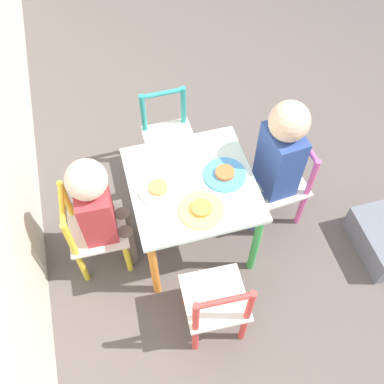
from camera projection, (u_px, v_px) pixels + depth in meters
The scene contains 12 objects.
ground_plane at pixel (192, 237), 2.33m from camera, with size 6.00×6.00×0.00m, color #5B514C.
kids_table at pixel (192, 193), 2.00m from camera, with size 0.54×0.54×0.48m.
chair_pink at pixel (281, 183), 2.22m from camera, with size 0.28×0.28×0.51m.
chair_yellow at pixel (93, 231), 2.06m from camera, with size 0.27×0.27×0.51m.
chair_red at pixel (216, 304), 1.86m from camera, with size 0.27×0.27×0.51m.
chair_teal at pixel (168, 139), 2.38m from camera, with size 0.26×0.26×0.51m.
child_front at pixel (278, 157), 2.02m from camera, with size 0.21×0.23×0.79m.
child_back at pixel (99, 206), 1.92m from camera, with size 0.20×0.22×0.72m.
plate_front at pixel (225, 174), 1.95m from camera, with size 0.19×0.19×0.03m.
plate_back at pixel (158, 189), 1.90m from camera, with size 0.18×0.18×0.03m.
plate_left at pixel (201, 209), 1.85m from camera, with size 0.19×0.19×0.03m.
storage_bin at pixel (381, 241), 2.23m from camera, with size 0.36×0.21×0.16m.
Camera 1 is at (-1.09, 0.30, 2.05)m, focal length 42.00 mm.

